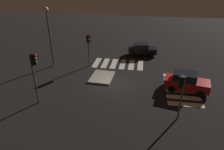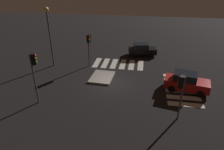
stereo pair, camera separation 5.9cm
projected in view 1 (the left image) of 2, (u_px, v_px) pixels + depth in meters
The scene contains 10 objects.
ground_plane at pixel (112, 83), 21.56m from camera, with size 80.00×80.00×0.00m, color black.
traffic_island at pixel (102, 77), 22.68m from camera, with size 3.34×2.59×0.18m.
car_black at pixel (142, 50), 28.74m from camera, with size 2.34×4.13×1.72m.
car_red at pixel (186, 82), 19.94m from camera, with size 2.69×4.54×1.87m.
traffic_light_south at pixel (181, 87), 15.10m from camera, with size 0.54×0.53×3.79m.
traffic_light_west at pixel (34, 67), 16.79m from camera, with size 0.54×0.53×4.71m.
traffic_light_north at pixel (89, 43), 24.28m from camera, with size 0.53×0.54×4.05m.
street_lamp at pixel (48, 27), 23.55m from camera, with size 0.56×0.56×7.25m.
crosswalk_near at pixel (181, 88), 20.56m from camera, with size 6.45×3.20×0.02m.
crosswalk_side at pixel (118, 64), 26.23m from camera, with size 3.20×6.45×0.02m.
Camera 1 is at (-18.65, -2.95, 10.46)m, focal length 32.12 mm.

